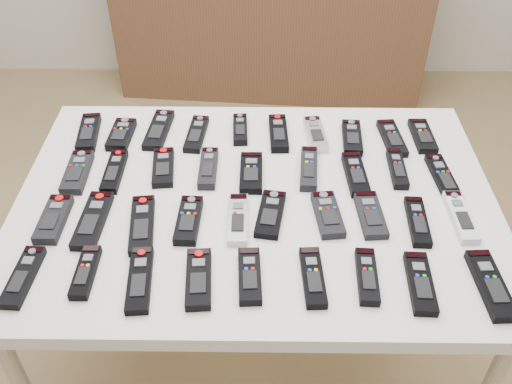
{
  "coord_description": "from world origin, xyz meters",
  "views": [
    {
      "loc": [
        0.1,
        -1.24,
        1.76
      ],
      "look_at": [
        0.09,
        -0.12,
        0.8
      ],
      "focal_mm": 40.0,
      "sensor_mm": 36.0,
      "label": 1
    }
  ],
  "objects_px": {
    "remote_14": "(251,173)",
    "remote_37": "(491,285)",
    "remote_30": "(86,272)",
    "remote_28": "(461,217)",
    "remote_6": "(316,134)",
    "remote_27": "(418,221)",
    "remote_31": "(140,279)",
    "remote_1": "(121,135)",
    "remote_36": "(420,283)",
    "remote_5": "(278,133)",
    "remote_26": "(370,215)",
    "remote_20": "(93,220)",
    "remote_9": "(423,136)",
    "remote_16": "(356,174)",
    "remote_19": "(54,219)",
    "table": "(256,214)",
    "remote_17": "(397,169)",
    "sideboard": "(270,21)",
    "remote_11": "(114,171)",
    "remote_24": "(270,214)",
    "remote_29": "(23,277)",
    "remote_3": "(196,134)",
    "remote_12": "(163,167)",
    "remote_35": "(367,276)",
    "remote_21": "(142,225)",
    "remote_34": "(313,277)",
    "remote_25": "(328,215)",
    "remote_32": "(199,279)",
    "remote_8": "(392,138)",
    "remote_33": "(250,276)",
    "remote_2": "(159,130)",
    "remote_15": "(309,169)",
    "remote_7": "(352,138)",
    "remote_10": "(77,172)",
    "remote_0": "(89,133)",
    "remote_18": "(443,178)",
    "remote_13": "(208,168)",
    "remote_4": "(240,129)"
  },
  "relations": [
    {
      "from": "remote_16",
      "to": "remote_35",
      "type": "bearing_deg",
      "value": -96.04
    },
    {
      "from": "remote_14",
      "to": "remote_21",
      "type": "distance_m",
      "value": 0.33
    },
    {
      "from": "sideboard",
      "to": "remote_29",
      "type": "xyz_separation_m",
      "value": [
        -0.57,
        -2.18,
        0.37
      ]
    },
    {
      "from": "remote_14",
      "to": "remote_21",
      "type": "relative_size",
      "value": 0.81
    },
    {
      "from": "remote_1",
      "to": "remote_19",
      "type": "bearing_deg",
      "value": -102.21
    },
    {
      "from": "remote_11",
      "to": "remote_17",
      "type": "distance_m",
      "value": 0.77
    },
    {
      "from": "remote_6",
      "to": "remote_27",
      "type": "height_order",
      "value": "remote_6"
    },
    {
      "from": "remote_8",
      "to": "remote_33",
      "type": "distance_m",
      "value": 0.67
    },
    {
      "from": "remote_9",
      "to": "remote_20",
      "type": "distance_m",
      "value": 0.97
    },
    {
      "from": "remote_30",
      "to": "remote_31",
      "type": "xyz_separation_m",
      "value": [
        0.12,
        -0.02,
        -0.0
      ]
    },
    {
      "from": "remote_12",
      "to": "remote_13",
      "type": "distance_m",
      "value": 0.12
    },
    {
      "from": "remote_33",
      "to": "remote_16",
      "type": "bearing_deg",
      "value": 49.62
    },
    {
      "from": "remote_30",
      "to": "remote_28",
      "type": "bearing_deg",
      "value": 12.13
    },
    {
      "from": "remote_3",
      "to": "remote_19",
      "type": "xyz_separation_m",
      "value": [
        -0.32,
        -0.37,
        0.0
      ]
    },
    {
      "from": "remote_32",
      "to": "sideboard",
      "type": "bearing_deg",
      "value": 81.37
    },
    {
      "from": "remote_15",
      "to": "remote_12",
      "type": "bearing_deg",
      "value": -176.25
    },
    {
      "from": "remote_26",
      "to": "remote_19",
      "type": "bearing_deg",
      "value": 178.31
    },
    {
      "from": "remote_5",
      "to": "remote_32",
      "type": "bearing_deg",
      "value": -110.45
    },
    {
      "from": "remote_18",
      "to": "remote_25",
      "type": "height_order",
      "value": "remote_25"
    },
    {
      "from": "remote_24",
      "to": "remote_29",
      "type": "height_order",
      "value": "remote_29"
    },
    {
      "from": "remote_5",
      "to": "remote_26",
      "type": "bearing_deg",
      "value": -59.68
    },
    {
      "from": "remote_4",
      "to": "table",
      "type": "bearing_deg",
      "value": -82.83
    },
    {
      "from": "remote_1",
      "to": "remote_36",
      "type": "height_order",
      "value": "remote_1"
    },
    {
      "from": "remote_17",
      "to": "remote_21",
      "type": "xyz_separation_m",
      "value": [
        -0.66,
        -0.23,
        -0.0
      ]
    },
    {
      "from": "remote_0",
      "to": "remote_6",
      "type": "relative_size",
      "value": 1.11
    },
    {
      "from": "remote_25",
      "to": "remote_20",
      "type": "bearing_deg",
      "value": 175.97
    },
    {
      "from": "remote_4",
      "to": "remote_20",
      "type": "bearing_deg",
      "value": -133.82
    },
    {
      "from": "remote_2",
      "to": "remote_11",
      "type": "height_order",
      "value": "remote_11"
    },
    {
      "from": "remote_8",
      "to": "remote_27",
      "type": "height_order",
      "value": "same"
    },
    {
      "from": "remote_4",
      "to": "remote_9",
      "type": "distance_m",
      "value": 0.54
    },
    {
      "from": "remote_13",
      "to": "remote_29",
      "type": "distance_m",
      "value": 0.55
    },
    {
      "from": "remote_34",
      "to": "remote_14",
      "type": "bearing_deg",
      "value": 108.39
    },
    {
      "from": "remote_16",
      "to": "remote_19",
      "type": "xyz_separation_m",
      "value": [
        -0.77,
        -0.19,
        0.0
      ]
    },
    {
      "from": "remote_26",
      "to": "remote_1",
      "type": "bearing_deg",
      "value": 150.14
    },
    {
      "from": "remote_19",
      "to": "remote_0",
      "type": "bearing_deg",
      "value": 90.96
    },
    {
      "from": "remote_1",
      "to": "remote_8",
      "type": "xyz_separation_m",
      "value": [
        0.8,
        -0.01,
        -0.0
      ]
    },
    {
      "from": "remote_13",
      "to": "remote_14",
      "type": "relative_size",
      "value": 1.02
    },
    {
      "from": "remote_5",
      "to": "remote_36",
      "type": "height_order",
      "value": "remote_5"
    },
    {
      "from": "table",
      "to": "remote_17",
      "type": "distance_m",
      "value": 0.41
    },
    {
      "from": "sideboard",
      "to": "remote_9",
      "type": "relative_size",
      "value": 10.84
    },
    {
      "from": "remote_3",
      "to": "remote_1",
      "type": "bearing_deg",
      "value": -172.7
    },
    {
      "from": "remote_34",
      "to": "remote_25",
      "type": "bearing_deg",
      "value": 73.31
    },
    {
      "from": "remote_12",
      "to": "remote_30",
      "type": "height_order",
      "value": "same"
    },
    {
      "from": "remote_14",
      "to": "remote_20",
      "type": "height_order",
      "value": "same"
    },
    {
      "from": "remote_13",
      "to": "remote_21",
      "type": "relative_size",
      "value": 0.83
    },
    {
      "from": "remote_14",
      "to": "remote_37",
      "type": "relative_size",
      "value": 0.84
    },
    {
      "from": "sideboard",
      "to": "remote_18",
      "type": "xyz_separation_m",
      "value": [
        0.44,
        -1.82,
        0.37
      ]
    },
    {
      "from": "remote_7",
      "to": "remote_10",
      "type": "distance_m",
      "value": 0.79
    },
    {
      "from": "remote_32",
      "to": "remote_16",
      "type": "bearing_deg",
      "value": 39.73
    },
    {
      "from": "remote_26",
      "to": "remote_2",
      "type": "bearing_deg",
      "value": 144.09
    }
  ]
}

